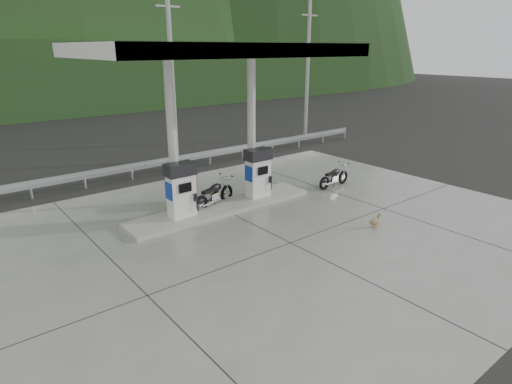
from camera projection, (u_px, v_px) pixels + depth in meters
ground at (269, 232)px, 13.25m from camera, size 160.00×160.00×0.00m
forecourt_apron at (269, 232)px, 13.25m from camera, size 18.00×14.00×0.02m
pump_island at (223, 207)px, 15.08m from camera, size 7.00×1.40×0.15m
gas_pump_left at (181, 190)px, 13.82m from camera, size 0.95×0.55×1.80m
gas_pump_right at (258, 173)px, 15.71m from camera, size 0.95×0.55×1.80m
canopy_column_left at (172, 139)px, 13.60m from camera, size 0.30×0.30×5.00m
canopy_column_right at (251, 128)px, 15.49m from camera, size 0.30×0.30×5.00m
canopy_roof at (219, 50)px, 13.38m from camera, size 8.50×5.00×0.40m
guardrail at (153, 160)px, 18.95m from camera, size 26.00×0.16×1.42m
road at (123, 160)px, 21.77m from camera, size 60.00×7.00×0.01m
utility_pole_b at (172, 80)px, 20.19m from camera, size 0.22×0.22×8.00m
utility_pole_c at (307, 73)px, 25.50m from camera, size 0.22×0.22×8.00m
tree_band at (30, 79)px, 34.51m from camera, size 80.00×6.00×6.00m
motorcycle_left at (214, 195)px, 15.19m from camera, size 2.02×1.14×0.91m
motorcycle_right at (334, 177)px, 17.45m from camera, size 1.71×0.65×0.80m
duck at (375, 222)px, 13.53m from camera, size 0.53×0.17×0.38m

